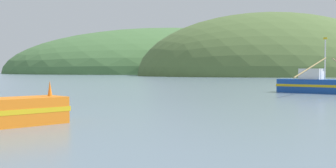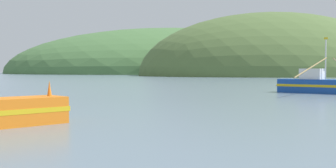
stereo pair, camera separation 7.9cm
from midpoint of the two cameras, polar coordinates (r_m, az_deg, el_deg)
name	(u,v)px [view 1 (the left image)]	position (r m, az deg, el deg)	size (l,w,h in m)	color
hill_mid_left	(270,75)	(160.39, 13.61, 1.13)	(98.03, 78.42, 45.88)	#516B38
hill_mid_right	(171,73)	(245.64, 0.45, 1.48)	(187.49, 149.99, 50.97)	#47703D
hill_far_right	(278,75)	(184.35, 14.70, 1.23)	(96.93, 77.55, 36.13)	#516B38
fishing_boat_blue	(327,85)	(43.21, 20.71, -0.15)	(11.98, 11.34, 5.42)	#19479E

